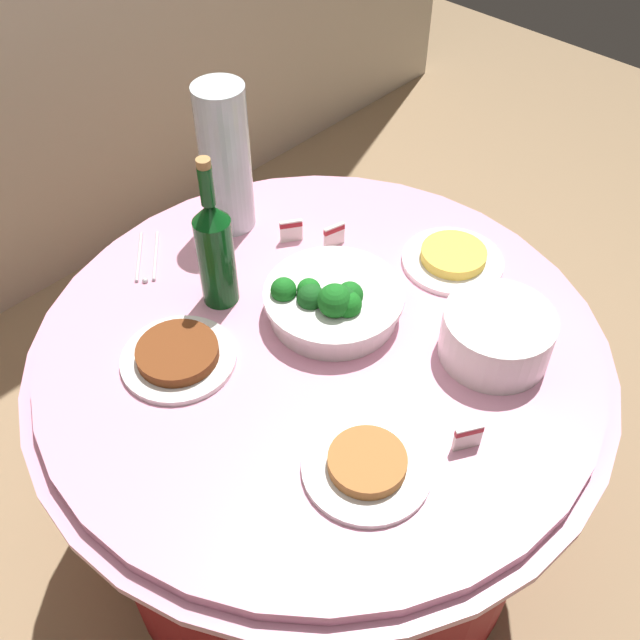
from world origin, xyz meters
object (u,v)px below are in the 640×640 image
plate_stack (496,335)px  food_plate_peanuts (367,465)px  label_placard_front (291,230)px  broccoli_bowl (333,302)px  label_placard_rear (334,235)px  wine_bottle (215,250)px  decorative_fruit_vase (226,166)px  label_placard_mid (468,436)px  food_plate_stir_fry (178,356)px  serving_tongs (147,258)px  food_plate_fried_egg (453,258)px

plate_stack → food_plate_peanuts: size_ratio=0.95×
plate_stack → label_placard_front: 0.52m
broccoli_bowl → label_placard_rear: 0.22m
plate_stack → wine_bottle: size_ratio=0.62×
decorative_fruit_vase → label_placard_mid: (-0.14, -0.76, -0.12)m
broccoli_bowl → plate_stack: (0.14, -0.29, 0.01)m
wine_bottle → food_plate_peanuts: 0.51m
plate_stack → decorative_fruit_vase: 0.68m
plate_stack → decorative_fruit_vase: size_ratio=0.62×
label_placard_mid → food_plate_stir_fry: bearing=112.9°
label_placard_front → broccoli_bowl: bearing=-116.1°
food_plate_peanuts → label_placard_mid: bearing=-31.5°
wine_bottle → label_placard_rear: (0.28, -0.06, -0.10)m
serving_tongs → decorative_fruit_vase: bearing=-9.7°
decorative_fruit_vase → label_placard_front: decorative_fruit_vase is taller
wine_bottle → food_plate_stir_fry: wine_bottle is taller
serving_tongs → label_placard_rear: 0.41m
plate_stack → food_plate_peanuts: 0.37m
broccoli_bowl → label_placard_mid: broccoli_bowl is taller
food_plate_peanuts → label_placard_rear: size_ratio=4.00×
label_placard_front → label_placard_rear: same height
food_plate_fried_egg → serving_tongs: bearing=132.5°
food_plate_peanuts → label_placard_rear: 0.58m
label_placard_rear → serving_tongs: bearing=140.2°
food_plate_stir_fry → serving_tongs: bearing=64.0°
food_plate_fried_egg → food_plate_peanuts: bearing=-158.3°
plate_stack → food_plate_stir_fry: size_ratio=0.95×
plate_stack → food_plate_stir_fry: plate_stack is taller
serving_tongs → food_plate_stir_fry: bearing=-116.0°
label_placard_front → food_plate_fried_egg: bearing=-58.7°
food_plate_fried_egg → label_placard_rear: (-0.13, 0.23, 0.02)m
food_plate_stir_fry → wine_bottle: bearing=23.0°
wine_bottle → serving_tongs: bearing=98.9°
decorative_fruit_vase → serving_tongs: size_ratio=2.26×
wine_bottle → decorative_fruit_vase: (0.18, 0.17, 0.02)m
food_plate_peanuts → food_plate_fried_egg: 0.56m
serving_tongs → broccoli_bowl: bearing=-69.9°
decorative_fruit_vase → food_plate_stir_fry: bearing=-145.3°
plate_stack → label_placard_rear: size_ratio=3.82×
food_plate_peanuts → label_placard_front: 0.62m
wine_bottle → label_placard_front: wine_bottle is taller
plate_stack → wine_bottle: bearing=117.6°
wine_bottle → decorative_fruit_vase: bearing=43.3°
decorative_fruit_vase → serving_tongs: bearing=170.3°
food_plate_peanuts → decorative_fruit_vase: bearing=66.5°
serving_tongs → label_placard_rear: bearing=-39.8°
food_plate_stir_fry → label_placard_rear: label_placard_rear is taller
label_placard_mid → broccoli_bowl: bearing=79.3°
wine_bottle → serving_tongs: wine_bottle is taller
food_plate_stir_fry → label_placard_rear: 0.45m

